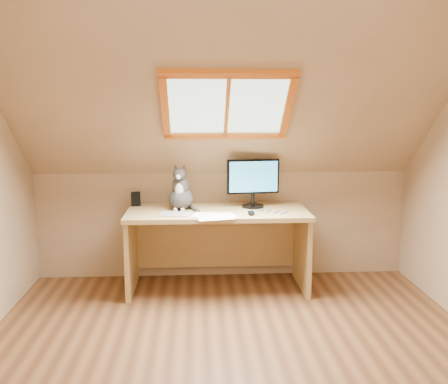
{
  "coord_description": "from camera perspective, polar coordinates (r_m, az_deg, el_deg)",
  "views": [
    {
      "loc": [
        -0.24,
        -2.88,
        1.64
      ],
      "look_at": [
        -0.03,
        1.0,
        0.95
      ],
      "focal_mm": 40.0,
      "sensor_mm": 36.0,
      "label": 1
    }
  ],
  "objects": [
    {
      "name": "ground",
      "position": [
        3.32,
        1.48,
        -19.46
      ],
      "size": [
        3.5,
        3.5,
        0.0
      ],
      "primitive_type": "plane",
      "color": "brown",
      "rests_on": "ground"
    },
    {
      "name": "room_shell",
      "position": [
        2.81,
        1.76,
        5.83
      ],
      "size": [
        3.52,
        3.52,
        2.41
      ],
      "color": "tan",
      "rests_on": "ground"
    },
    {
      "name": "desk",
      "position": [
        4.48,
        -0.79,
        -4.67
      ],
      "size": [
        1.58,
        0.69,
        0.72
      ],
      "color": "tan",
      "rests_on": "ground"
    },
    {
      "name": "monitor",
      "position": [
        4.45,
        3.34,
        1.4
      ],
      "size": [
        0.47,
        0.2,
        0.43
      ],
      "color": "black",
      "rests_on": "desk"
    },
    {
      "name": "cat",
      "position": [
        4.39,
        -4.98,
        -0.12
      ],
      "size": [
        0.25,
        0.29,
        0.41
      ],
      "color": "#3D3936",
      "rests_on": "desk"
    },
    {
      "name": "desk_speaker",
      "position": [
        4.63,
        -10.04,
        -0.77
      ],
      "size": [
        0.09,
        0.09,
        0.12
      ],
      "primitive_type": "cube",
      "rotation": [
        0.0,
        0.0,
        0.11
      ],
      "color": "black",
      "rests_on": "desk"
    },
    {
      "name": "graphics_tablet",
      "position": [
        4.2,
        -5.52,
        -2.53
      ],
      "size": [
        0.29,
        0.23,
        0.01
      ],
      "primitive_type": "cube",
      "rotation": [
        0.0,
        0.0,
        -0.22
      ],
      "color": "#B2B2B7",
      "rests_on": "desk"
    },
    {
      "name": "mouse",
      "position": [
        4.19,
        3.11,
        -2.38
      ],
      "size": [
        0.06,
        0.11,
        0.03
      ],
      "primitive_type": "ellipsoid",
      "rotation": [
        0.0,
        0.0,
        0.0
      ],
      "color": "black",
      "rests_on": "desk"
    },
    {
      "name": "papers",
      "position": [
        4.11,
        -0.63,
        -2.8
      ],
      "size": [
        0.35,
        0.3,
        0.01
      ],
      "color": "white",
      "rests_on": "desk"
    },
    {
      "name": "cables",
      "position": [
        4.28,
        4.4,
        -2.3
      ],
      "size": [
        0.51,
        0.26,
        0.01
      ],
      "color": "silver",
      "rests_on": "desk"
    }
  ]
}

